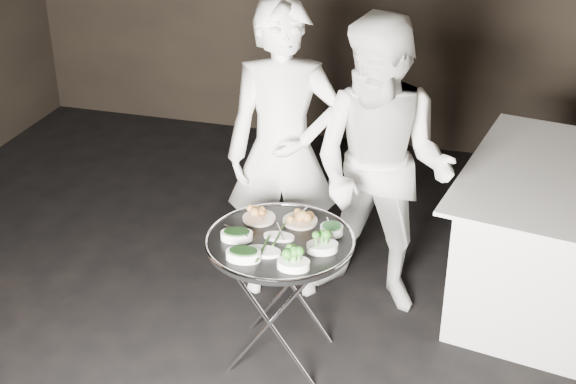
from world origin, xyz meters
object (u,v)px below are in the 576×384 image
(serving_tray, at_px, (280,241))
(waiter_right, at_px, (381,170))
(tray_stand, at_px, (280,294))
(waiter_left, at_px, (284,153))

(serving_tray, relative_size, waiter_right, 0.44)
(tray_stand, height_order, waiter_left, waiter_left)
(waiter_left, height_order, waiter_right, waiter_left)
(waiter_left, distance_m, waiter_right, 0.58)
(tray_stand, relative_size, serving_tray, 0.94)
(tray_stand, height_order, waiter_right, waiter_right)
(serving_tray, distance_m, waiter_right, 0.80)
(serving_tray, distance_m, waiter_left, 0.72)
(serving_tray, bearing_deg, waiter_right, 59.83)
(waiter_left, bearing_deg, waiter_right, -14.59)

